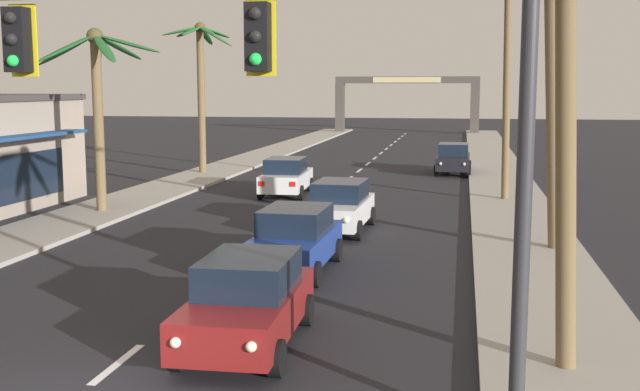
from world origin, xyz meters
TOP-DOWN VIEW (x-y plane):
  - sidewalk_right at (7.80, 20.00)m, footprint 3.20×110.00m
  - sidewalk_left at (-7.80, 20.00)m, footprint 3.20×110.00m
  - lane_markings at (0.42, 20.85)m, footprint 4.28×89.96m
  - traffic_signal_mast at (3.09, 0.25)m, footprint 11.37×0.41m
  - sedan_lead_at_stop_bar at (1.98, 3.35)m, footprint 2.03×4.48m
  - sedan_third_in_queue at (1.59, 9.22)m, footprint 2.03×4.48m
  - sedan_fifth_in_queue at (1.85, 15.09)m, footprint 2.06×4.50m
  - sedan_oncoming_far at (-1.84, 23.13)m, footprint 2.10×4.51m
  - sedan_parked_nearest_kerb at (5.35, 33.28)m, footprint 1.99×4.47m
  - palm_left_second at (-7.61, 16.97)m, footprint 4.85×4.44m
  - palm_left_third at (-8.21, 30.39)m, footprint 3.83×3.97m
  - palm_right_nearest at (7.37, 2.93)m, footprint 4.48×4.48m
  - palm_right_second at (8.24, 12.91)m, footprint 4.42×4.53m
  - palm_right_third at (7.52, 22.91)m, footprint 3.61×3.68m
  - town_gateway_arch at (0.00, 70.82)m, footprint 14.85×0.90m

SIDE VIEW (x-z plane):
  - lane_markings at x=0.42m, z-range 0.00..0.01m
  - sidewalk_right at x=7.80m, z-range 0.00..0.14m
  - sidewalk_left at x=-7.80m, z-range 0.00..0.14m
  - sedan_lead_at_stop_bar at x=1.98m, z-range 0.01..1.69m
  - sedan_third_in_queue at x=1.59m, z-range 0.01..1.69m
  - sedan_fifth_in_queue at x=1.85m, z-range 0.01..1.69m
  - sedan_oncoming_far at x=-1.84m, z-range 0.01..1.69m
  - sedan_parked_nearest_kerb at x=5.35m, z-range 0.01..1.69m
  - town_gateway_arch at x=0.00m, z-range 0.94..6.79m
  - traffic_signal_mast at x=3.09m, z-range 1.49..8.28m
  - palm_left_second at x=-7.61m, z-range 1.42..8.37m
  - palm_left_third at x=-8.21m, z-range 1.54..9.78m
  - palm_right_nearest at x=7.37m, z-range 1.81..9.87m
  - palm_right_second at x=8.24m, z-range 1.52..10.65m
  - palm_right_third at x=7.52m, z-range 2.28..12.57m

